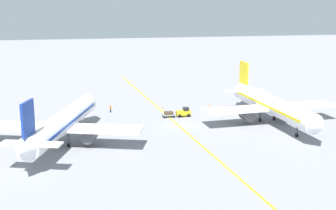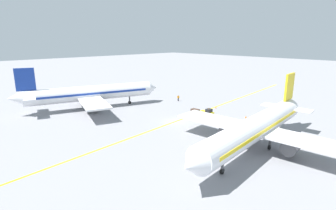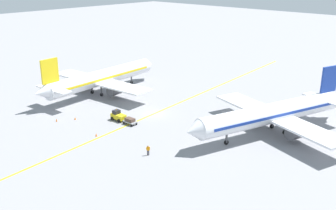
{
  "view_description": "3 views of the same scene",
  "coord_description": "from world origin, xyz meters",
  "px_view_note": "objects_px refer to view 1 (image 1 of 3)",
  "views": [
    {
      "loc": [
        19.09,
        86.81,
        24.89
      ],
      "look_at": [
        2.41,
        1.19,
        4.6
      ],
      "focal_mm": 50.0,
      "sensor_mm": 36.0,
      "label": 1
    },
    {
      "loc": [
        -36.34,
        37.41,
        16.75
      ],
      "look_at": [
        5.26,
        -2.8,
        2.08
      ],
      "focal_mm": 28.0,
      "sensor_mm": 36.0,
      "label": 2
    },
    {
      "loc": [
        52.63,
        -52.25,
        27.85
      ],
      "look_at": [
        5.87,
        -2.07,
        3.83
      ],
      "focal_mm": 42.0,
      "sensor_mm": 36.0,
      "label": 3
    }
  ],
  "objects_px": {
    "traffic_cone_by_wingtip": "(206,108)",
    "airplane_adjacent_stand": "(62,123)",
    "baggage_tug_white": "(184,112)",
    "baggage_cart_trailing": "(169,114)",
    "traffic_cone_near_nose": "(163,108)",
    "traffic_cone_mid_apron": "(210,105)",
    "airplane_at_gate": "(271,105)",
    "ground_crew_worker": "(110,108)"
  },
  "relations": [
    {
      "from": "traffic_cone_by_wingtip",
      "to": "airplane_adjacent_stand",
      "type": "bearing_deg",
      "value": 32.85
    },
    {
      "from": "baggage_tug_white",
      "to": "ground_crew_worker",
      "type": "bearing_deg",
      "value": -23.63
    },
    {
      "from": "airplane_at_gate",
      "to": "traffic_cone_near_nose",
      "type": "height_order",
      "value": "airplane_at_gate"
    },
    {
      "from": "baggage_tug_white",
      "to": "baggage_cart_trailing",
      "type": "xyz_separation_m",
      "value": [
        3.3,
        0.12,
        -0.14
      ]
    },
    {
      "from": "baggage_cart_trailing",
      "to": "traffic_cone_mid_apron",
      "type": "bearing_deg",
      "value": -143.03
    },
    {
      "from": "ground_crew_worker",
      "to": "traffic_cone_by_wingtip",
      "type": "distance_m",
      "value": 21.41
    },
    {
      "from": "baggage_cart_trailing",
      "to": "traffic_cone_near_nose",
      "type": "bearing_deg",
      "value": -91.36
    },
    {
      "from": "traffic_cone_by_wingtip",
      "to": "traffic_cone_mid_apron",
      "type": "bearing_deg",
      "value": -121.22
    },
    {
      "from": "traffic_cone_near_nose",
      "to": "ground_crew_worker",
      "type": "bearing_deg",
      "value": 5.06
    },
    {
      "from": "baggage_tug_white",
      "to": "traffic_cone_mid_apron",
      "type": "height_order",
      "value": "baggage_tug_white"
    },
    {
      "from": "traffic_cone_near_nose",
      "to": "traffic_cone_by_wingtip",
      "type": "relative_size",
      "value": 1.0
    },
    {
      "from": "baggage_tug_white",
      "to": "traffic_cone_near_nose",
      "type": "xyz_separation_m",
      "value": [
        3.11,
        -7.63,
        -0.63
      ]
    },
    {
      "from": "baggage_cart_trailing",
      "to": "traffic_cone_by_wingtip",
      "type": "xyz_separation_m",
      "value": [
        -9.64,
        -5.64,
        -0.49
      ]
    },
    {
      "from": "traffic_cone_mid_apron",
      "to": "traffic_cone_near_nose",
      "type": "bearing_deg",
      "value": 4.41
    },
    {
      "from": "traffic_cone_by_wingtip",
      "to": "baggage_cart_trailing",
      "type": "bearing_deg",
      "value": 30.33
    },
    {
      "from": "baggage_cart_trailing",
      "to": "traffic_cone_by_wingtip",
      "type": "relative_size",
      "value": 4.82
    },
    {
      "from": "airplane_at_gate",
      "to": "traffic_cone_near_nose",
      "type": "relative_size",
      "value": 64.63
    },
    {
      "from": "baggage_cart_trailing",
      "to": "ground_crew_worker",
      "type": "distance_m",
      "value": 13.51
    },
    {
      "from": "baggage_tug_white",
      "to": "traffic_cone_mid_apron",
      "type": "bearing_deg",
      "value": -133.8
    },
    {
      "from": "traffic_cone_near_nose",
      "to": "airplane_adjacent_stand",
      "type": "bearing_deg",
      "value": 45.68
    },
    {
      "from": "ground_crew_worker",
      "to": "traffic_cone_by_wingtip",
      "type": "height_order",
      "value": "ground_crew_worker"
    },
    {
      "from": "airplane_adjacent_stand",
      "to": "traffic_cone_by_wingtip",
      "type": "bearing_deg",
      "value": -147.15
    },
    {
      "from": "traffic_cone_by_wingtip",
      "to": "traffic_cone_near_nose",
      "type": "bearing_deg",
      "value": -12.55
    },
    {
      "from": "baggage_cart_trailing",
      "to": "baggage_tug_white",
      "type": "bearing_deg",
      "value": -177.95
    },
    {
      "from": "airplane_adjacent_stand",
      "to": "baggage_cart_trailing",
      "type": "relative_size",
      "value": 13.1
    },
    {
      "from": "airplane_adjacent_stand",
      "to": "ground_crew_worker",
      "type": "relative_size",
      "value": 20.65
    },
    {
      "from": "baggage_tug_white",
      "to": "traffic_cone_by_wingtip",
      "type": "height_order",
      "value": "baggage_tug_white"
    },
    {
      "from": "airplane_at_gate",
      "to": "airplane_adjacent_stand",
      "type": "xyz_separation_m",
      "value": [
        40.82,
        6.04,
        0.0
      ]
    },
    {
      "from": "baggage_tug_white",
      "to": "baggage_cart_trailing",
      "type": "bearing_deg",
      "value": 2.05
    },
    {
      "from": "ground_crew_worker",
      "to": "traffic_cone_mid_apron",
      "type": "distance_m",
      "value": 23.26
    },
    {
      "from": "traffic_cone_mid_apron",
      "to": "traffic_cone_by_wingtip",
      "type": "xyz_separation_m",
      "value": [
        1.8,
        2.97,
        0.0
      ]
    },
    {
      "from": "baggage_tug_white",
      "to": "airplane_at_gate",
      "type": "bearing_deg",
      "value": 151.89
    },
    {
      "from": "ground_crew_worker",
      "to": "baggage_cart_trailing",
      "type": "bearing_deg",
      "value": 150.3
    },
    {
      "from": "baggage_tug_white",
      "to": "baggage_cart_trailing",
      "type": "relative_size",
      "value": 1.15
    },
    {
      "from": "ground_crew_worker",
      "to": "traffic_cone_by_wingtip",
      "type": "relative_size",
      "value": 3.05
    },
    {
      "from": "traffic_cone_near_nose",
      "to": "traffic_cone_by_wingtip",
      "type": "xyz_separation_m",
      "value": [
        -9.46,
        2.11,
        0.0
      ]
    },
    {
      "from": "airplane_at_gate",
      "to": "ground_crew_worker",
      "type": "xyz_separation_m",
      "value": [
        31.04,
        -15.13,
        -2.8
      ]
    },
    {
      "from": "airplane_at_gate",
      "to": "traffic_cone_by_wingtip",
      "type": "relative_size",
      "value": 64.63
    },
    {
      "from": "airplane_at_gate",
      "to": "airplane_adjacent_stand",
      "type": "relative_size",
      "value": 1.02
    },
    {
      "from": "airplane_at_gate",
      "to": "ground_crew_worker",
      "type": "height_order",
      "value": "airplane_at_gate"
    },
    {
      "from": "baggage_cart_trailing",
      "to": "ground_crew_worker",
      "type": "xyz_separation_m",
      "value": [
        11.73,
        -6.69,
        0.15
      ]
    },
    {
      "from": "baggage_cart_trailing",
      "to": "traffic_cone_near_nose",
      "type": "xyz_separation_m",
      "value": [
        -0.18,
        -7.75,
        -0.49
      ]
    }
  ]
}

